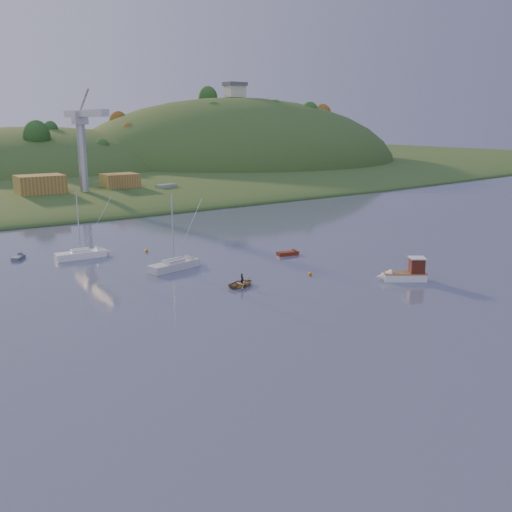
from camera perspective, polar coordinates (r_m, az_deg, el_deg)
shore_slope at (r=194.15m, az=-21.42°, el=6.50°), size 640.00×150.00×7.00m
hill_center at (r=240.04m, az=-21.63°, el=7.63°), size 140.00×120.00×36.00m
hill_right at (r=259.29m, az=-2.05°, el=8.92°), size 150.00×130.00×60.00m
hilltop_house at (r=258.83m, az=-2.12°, el=16.31°), size 9.00×7.00×6.45m
hillside_trees at (r=213.58m, az=-22.69°, el=6.94°), size 280.00×50.00×32.00m
wharf at (r=154.23m, az=-15.87°, el=5.79°), size 42.00×16.00×2.40m
shed_west at (r=151.17m, az=-20.77°, el=6.67°), size 11.00×8.00×4.80m
shed_east at (r=158.45m, az=-13.43°, el=7.29°), size 9.00×7.00×4.00m
dock_crane at (r=148.71m, az=-16.92°, el=11.65°), size 3.20×28.00×20.30m
fishing_boat at (r=76.36m, az=14.33°, el=-1.72°), size 6.45×5.28×4.11m
sailboat_near at (r=80.35m, az=-8.22°, el=-0.85°), size 7.93×3.87×10.57m
sailboat_far at (r=89.99m, az=-17.14°, el=0.21°), size 7.42×2.59×10.14m
canoe at (r=71.58m, az=-1.40°, el=-2.74°), size 4.22×3.37×0.78m
paddler at (r=71.49m, az=-1.40°, el=-2.49°), size 0.43×0.57×1.42m
red_tender at (r=88.46m, az=3.59°, el=0.30°), size 4.00×2.02×1.30m
grey_dinghy at (r=93.13m, az=-22.54°, el=-0.07°), size 2.76×3.25×1.18m
work_vessel at (r=157.49m, az=-8.96°, el=6.30°), size 14.22×9.24×3.44m
buoy_1 at (r=76.88m, az=5.44°, el=-1.76°), size 0.50×0.50×0.50m
buoy_3 at (r=91.69m, az=-10.89°, el=0.54°), size 0.50×0.50×0.50m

